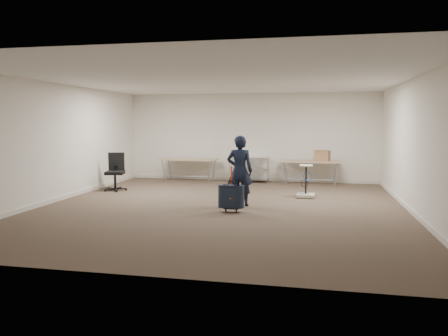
# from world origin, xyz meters

# --- Properties ---
(ground) EXTENTS (9.00, 9.00, 0.00)m
(ground) POSITION_xyz_m (0.00, 0.00, 0.00)
(ground) COLOR #4E3D2F
(ground) RESTS_ON ground
(room_shell) EXTENTS (8.00, 9.00, 9.00)m
(room_shell) POSITION_xyz_m (0.00, 1.38, 0.05)
(room_shell) COLOR white
(room_shell) RESTS_ON ground
(folding_table_left) EXTENTS (1.80, 0.75, 0.73)m
(folding_table_left) POSITION_xyz_m (-1.90, 3.95, 0.68)
(folding_table_left) COLOR tan
(folding_table_left) RESTS_ON ground
(folding_table_right) EXTENTS (1.80, 0.75, 0.73)m
(folding_table_right) POSITION_xyz_m (1.90, 3.95, 0.68)
(folding_table_right) COLOR tan
(folding_table_right) RESTS_ON ground
(wire_shelf) EXTENTS (1.22, 0.47, 0.80)m
(wire_shelf) POSITION_xyz_m (0.00, 4.20, 0.44)
(wire_shelf) COLOR silver
(wire_shelf) RESTS_ON ground
(person) EXTENTS (0.60, 0.41, 1.59)m
(person) POSITION_xyz_m (0.37, 0.23, 0.80)
(person) COLOR black
(person) RESTS_ON ground
(suitcase) EXTENTS (0.36, 0.22, 0.96)m
(suitcase) POSITION_xyz_m (0.31, -0.50, 0.33)
(suitcase) COLOR black
(suitcase) RESTS_ON ground
(office_chair) EXTENTS (0.63, 0.63, 1.04)m
(office_chair) POSITION_xyz_m (-3.39, 1.76, 0.31)
(office_chair) COLOR black
(office_chair) RESTS_ON ground
(equipment_cart) EXTENTS (0.46, 0.46, 0.82)m
(equipment_cart) POSITION_xyz_m (1.81, 1.64, 0.22)
(equipment_cart) COLOR beige
(equipment_cart) RESTS_ON ground
(cardboard_box) EXTENTS (0.49, 0.41, 0.31)m
(cardboard_box) POSITION_xyz_m (2.25, 3.94, 0.89)
(cardboard_box) COLOR olive
(cardboard_box) RESTS_ON folding_table_right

